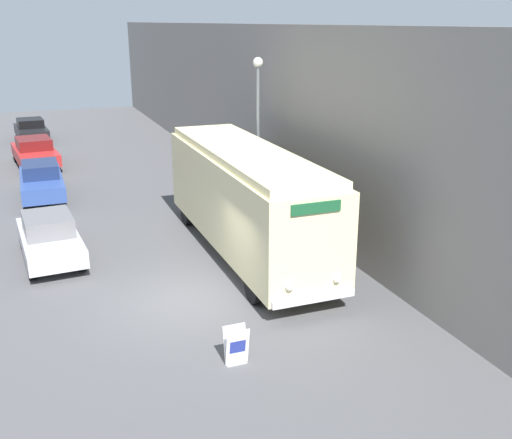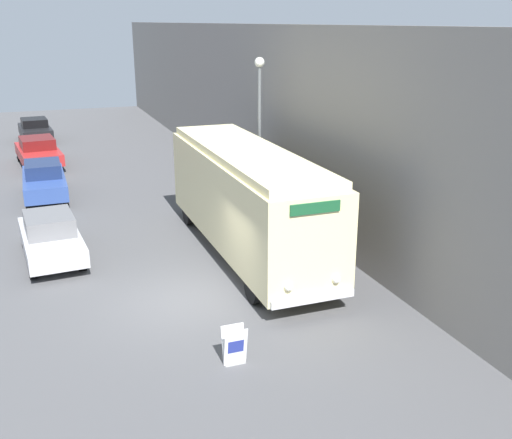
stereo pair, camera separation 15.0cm
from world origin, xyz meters
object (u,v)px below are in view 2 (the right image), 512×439
Objects in this scene: parked_car_near at (51,237)px; streetlamp at (259,116)px; sign_board at (235,346)px; parked_car_distant at (35,130)px; parked_car_mid at (44,180)px; vintage_bus at (247,196)px; parked_car_far at (38,151)px.

streetlamp is at bearing 7.66° from parked_car_near.
sign_board is 0.21× the size of parked_car_distant.
parked_car_distant is at bearing 111.65° from streetlamp.
vintage_bus is at bearing -56.92° from parked_car_mid.
parked_car_near is 21.18m from parked_car_distant.
vintage_bus reaches higher than sign_board.
streetlamp is at bearing 62.98° from vintage_bus.
parked_car_far is at bearing 99.15° from sign_board.
parked_car_distant is (-6.06, 22.96, -1.21)m from vintage_bus.
parked_car_distant is (-0.08, 13.80, -0.06)m from parked_car_mid.
streetlamp is 1.33× the size of parked_car_mid.
parked_car_mid is at bearing -94.14° from parked_car_distant.
parked_car_near is at bearing 163.59° from vintage_bus.
vintage_bus is 11.00m from parked_car_mid.
sign_board is 11.08m from streetlamp.
sign_board is 0.15× the size of streetlamp.
parked_car_far reaches higher than parked_car_distant.
parked_car_far is (-3.52, 21.88, 0.34)m from sign_board.
parked_car_far reaches higher than sign_board.
parked_car_far is at bearing 122.35° from streetlamp.
parked_car_near is 0.95× the size of parked_car_mid.
parked_car_far is (-0.02, 13.86, 0.04)m from parked_car_near.
streetlamp reaches higher than sign_board.
sign_board is 8.76m from parked_car_near.
sign_board is at bearing -112.03° from vintage_bus.
parked_car_near is 0.89× the size of parked_car_far.
vintage_bus is 16.80m from parked_car_far.
sign_board is 22.16m from parked_car_far.
streetlamp is (4.24, 9.61, 3.52)m from sign_board.
parked_car_near is (-7.75, -1.59, -3.23)m from streetlamp.
parked_car_far is (-6.05, 15.63, -1.17)m from vintage_bus.
parked_car_mid is at bearing 85.66° from parked_car_near.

